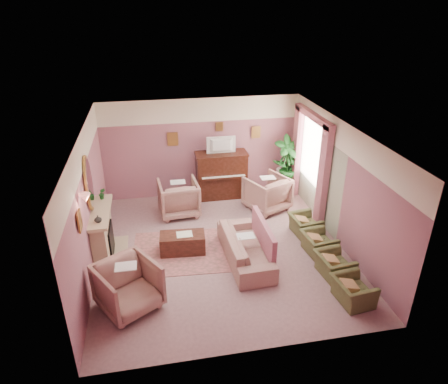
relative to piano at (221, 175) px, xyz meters
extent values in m
cube|color=gray|center=(-0.50, -2.68, -0.65)|extent=(5.50, 6.00, 0.01)
cube|color=#F8EBCF|center=(-0.50, -2.68, 2.15)|extent=(5.50, 6.00, 0.01)
cube|color=#7D516A|center=(-0.50, 0.32, 0.75)|extent=(5.50, 0.02, 2.80)
cube|color=#7D516A|center=(-0.50, -5.68, 0.75)|extent=(5.50, 0.02, 2.80)
cube|color=#7D516A|center=(-3.25, -2.68, 0.75)|extent=(0.02, 6.00, 2.80)
cube|color=#7D516A|center=(2.25, -2.68, 0.75)|extent=(0.02, 6.00, 2.80)
cube|color=white|center=(-0.50, 0.31, 1.82)|extent=(5.50, 0.01, 0.65)
cube|color=#AAB298|center=(2.23, -1.38, 0.42)|extent=(0.01, 3.00, 2.15)
cube|color=tan|center=(-3.09, -2.48, -0.10)|extent=(0.30, 1.40, 1.10)
cube|color=black|center=(-2.99, -2.48, -0.25)|extent=(0.18, 0.72, 0.68)
cube|color=#FF5500|center=(-2.95, -2.48, -0.43)|extent=(0.06, 0.54, 0.10)
cube|color=tan|center=(-3.06, -2.48, 0.47)|extent=(0.40, 1.55, 0.07)
cube|color=tan|center=(-2.89, -2.48, -0.64)|extent=(0.55, 1.50, 0.02)
ellipsoid|color=#B0823D|center=(-3.20, -2.48, 1.15)|extent=(0.04, 0.72, 1.20)
ellipsoid|color=silver|center=(-3.17, -2.48, 1.15)|extent=(0.01, 0.60, 1.06)
cone|color=#F17F6F|center=(-3.12, -3.53, 1.33)|extent=(0.20, 0.20, 0.16)
cube|color=#35160E|center=(0.00, 0.00, 0.00)|extent=(1.40, 0.60, 1.30)
cube|color=#35160E|center=(0.00, -0.35, 0.07)|extent=(1.30, 0.12, 0.06)
cube|color=white|center=(0.00, -0.35, 0.11)|extent=(1.20, 0.08, 0.02)
cube|color=#35160E|center=(0.00, 0.00, 0.66)|extent=(1.45, 0.65, 0.04)
imported|color=black|center=(0.00, -0.05, 0.95)|extent=(0.80, 0.12, 0.48)
cube|color=#B0823D|center=(-1.30, 0.28, 1.07)|extent=(0.30, 0.03, 0.38)
cube|color=#B0823D|center=(1.05, 0.28, 1.13)|extent=(0.26, 0.03, 0.34)
cube|color=#B0823D|center=(0.00, 0.28, 1.35)|extent=(0.22, 0.03, 0.26)
cube|color=#B0823D|center=(-3.21, -3.88, 1.07)|extent=(0.03, 0.28, 0.36)
cube|color=beige|center=(2.20, -1.13, 1.05)|extent=(0.03, 1.40, 1.80)
cube|color=#B26073|center=(2.12, -2.05, 0.65)|extent=(0.16, 0.34, 2.60)
cube|color=#B26073|center=(2.12, -0.21, 0.65)|extent=(0.16, 0.34, 2.60)
cube|color=#B26073|center=(2.12, -1.13, 1.91)|extent=(0.16, 2.20, 0.16)
imported|color=#164C1A|center=(-3.05, -1.93, 0.64)|extent=(0.16, 0.16, 0.28)
imported|color=white|center=(-3.05, -2.98, 0.58)|extent=(0.16, 0.16, 0.16)
cube|color=#A86463|center=(-1.25, -2.63, -0.64)|extent=(2.61, 1.96, 0.01)
cube|color=#442118|center=(-1.37, -2.62, -0.43)|extent=(1.03, 0.57, 0.45)
cube|color=white|center=(-1.32, -2.62, -0.20)|extent=(0.35, 0.28, 0.01)
imported|color=tan|center=(-0.05, -3.17, -0.23)|extent=(0.70, 2.09, 0.84)
cube|color=#B26073|center=(0.35, -3.17, -0.05)|extent=(0.11, 1.58, 0.58)
imported|color=tan|center=(-1.29, -0.82, -0.13)|extent=(0.99, 0.99, 1.03)
imported|color=tan|center=(1.07, -0.98, -0.13)|extent=(0.99, 0.99, 1.03)
imported|color=tan|center=(-2.50, -4.25, -0.13)|extent=(0.99, 0.99, 1.03)
imported|color=brown|center=(1.61, -4.87, -0.33)|extent=(0.52, 0.75, 0.65)
imported|color=brown|center=(1.61, -4.05, -0.33)|extent=(0.52, 0.75, 0.65)
imported|color=brown|center=(1.61, -3.23, -0.33)|extent=(0.52, 0.75, 0.65)
imported|color=brown|center=(1.61, -2.41, -0.33)|extent=(0.52, 0.75, 0.65)
cylinder|color=white|center=(1.89, -0.04, -0.30)|extent=(0.52, 0.52, 0.70)
imported|color=#164C1A|center=(1.89, -0.04, 0.22)|extent=(0.30, 0.30, 0.34)
imported|color=#164C1A|center=(2.01, -0.14, 0.19)|extent=(0.16, 0.16, 0.28)
cylinder|color=#A76E51|center=(1.85, -0.22, -0.48)|extent=(0.34, 0.34, 0.34)
imported|color=#164C1A|center=(1.85, -0.22, 0.41)|extent=(0.76, 0.76, 1.44)
camera|label=1|loc=(-1.87, -10.23, 4.55)|focal=32.00mm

